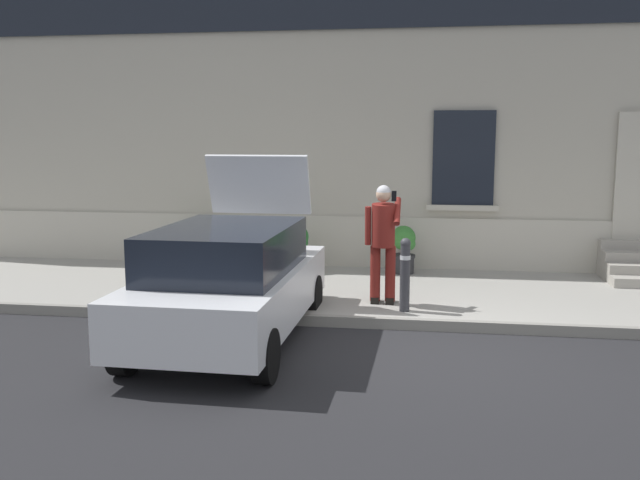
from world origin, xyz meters
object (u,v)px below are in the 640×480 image
Objects in this scene: hatchback_car_white at (230,280)px; planter_cream at (297,247)px; person_on_phone at (383,237)px; bollard_near_person at (405,272)px; planter_olive at (198,243)px; planter_charcoal at (404,248)px.

planter_cream is (0.14, 3.88, -0.19)m from hatchback_car_white.
bollard_near_person is at bearing -39.49° from person_on_phone.
planter_cream is at bearing 127.98° from bollard_near_person.
planter_olive is at bearing 145.12° from bollard_near_person.
hatchback_car_white is 3.89m from planter_cream.
planter_olive is at bearing 179.89° from planter_charcoal.
person_on_phone reaches higher than planter_olive.
planter_cream is (-2.01, 2.58, -0.11)m from bollard_near_person.
planter_olive is at bearing 175.23° from planter_cream.
hatchback_car_white is 3.92× the size of bollard_near_person.
planter_cream is 1.00× the size of planter_charcoal.
hatchback_car_white is 2.50m from person_on_phone.
planter_cream is (1.92, -0.16, 0.00)m from planter_olive.
person_on_phone is at bearing 131.56° from bollard_near_person.
planter_cream is at bearing 136.28° from person_on_phone.
bollard_near_person is 0.60× the size of person_on_phone.
planter_cream is at bearing -175.46° from planter_charcoal.
planter_charcoal is at bearing 63.02° from hatchback_car_white.
planter_cream is at bearing -4.77° from planter_olive.
hatchback_car_white reaches higher than planter_cream.
hatchback_car_white reaches higher than planter_charcoal.
planter_charcoal is (0.24, 2.35, -0.55)m from person_on_phone.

